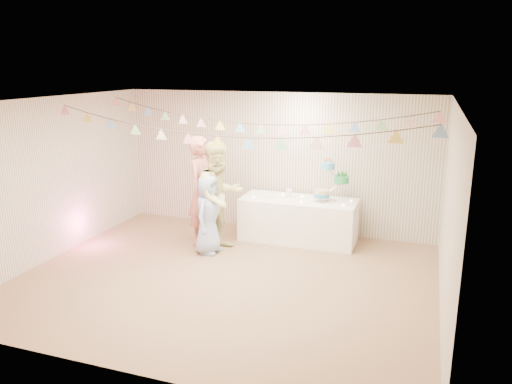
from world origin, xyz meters
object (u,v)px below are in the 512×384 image
(person_adult_a, at_px, (203,191))
(person_child, at_px, (208,214))
(cake_stand, at_px, (331,182))
(table, at_px, (298,220))
(person_adult_b, at_px, (219,197))

(person_adult_a, xyz_separation_m, person_child, (0.29, -0.40, -0.29))
(person_adult_a, distance_m, person_child, 0.57)
(person_adult_a, bearing_deg, person_child, -141.58)
(cake_stand, xyz_separation_m, person_adult_a, (-2.11, -0.72, -0.15))
(table, xyz_separation_m, cake_stand, (0.55, 0.05, 0.72))
(table, distance_m, person_child, 1.69)
(person_adult_a, distance_m, person_adult_b, 0.46)
(cake_stand, xyz_separation_m, person_adult_b, (-1.70, -0.94, -0.17))
(table, xyz_separation_m, person_adult_b, (-1.15, -0.89, 0.55))
(table, relative_size, cake_stand, 2.86)
(person_adult_a, bearing_deg, person_adult_b, -114.57)
(table, distance_m, person_adult_a, 1.79)
(table, distance_m, person_adult_b, 1.55)
(person_adult_b, relative_size, person_child, 1.40)
(cake_stand, bearing_deg, person_child, -148.20)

